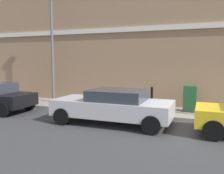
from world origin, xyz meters
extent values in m
plane|color=#38383A|center=(0.00, 0.00, 0.00)|extent=(80.00, 80.00, 0.00)
cube|color=gray|center=(2.08, 6.00, 0.07)|extent=(2.24, 30.00, 0.15)
cube|color=#937256|center=(6.79, 4.95, 3.50)|extent=(7.17, 13.89, 7.00)
cube|color=silver|center=(3.16, 4.95, 3.97)|extent=(0.12, 13.89, 0.24)
cylinder|color=black|center=(-1.09, -1.07, 0.32)|extent=(0.24, 0.65, 0.64)
cylinder|color=black|center=(0.53, -1.03, 0.32)|extent=(0.24, 0.65, 0.64)
cube|color=#B7B7BC|center=(-0.34, 2.51, 0.62)|extent=(1.86, 4.51, 0.60)
cube|color=#2D333D|center=(-0.34, 2.30, 1.11)|extent=(1.62, 2.08, 0.42)
cylinder|color=black|center=(-1.22, 4.20, 0.32)|extent=(0.23, 0.64, 0.64)
cylinder|color=black|center=(0.50, 4.21, 0.32)|extent=(0.23, 0.64, 0.64)
cylinder|color=black|center=(-1.18, 0.81, 0.32)|extent=(0.23, 0.64, 0.64)
cylinder|color=black|center=(0.53, 0.83, 0.32)|extent=(0.23, 0.64, 0.64)
cylinder|color=black|center=(-1.10, 7.21, 0.32)|extent=(0.24, 0.65, 0.64)
cylinder|color=black|center=(0.52, 7.25, 0.32)|extent=(0.24, 0.65, 0.64)
cube|color=#1E4C28|center=(2.32, -0.12, 0.72)|extent=(0.40, 0.55, 1.15)
cube|color=#333333|center=(2.32, -0.12, 0.19)|extent=(0.46, 0.61, 0.08)
cylinder|color=black|center=(2.42, 1.61, 0.62)|extent=(0.12, 0.12, 0.95)
sphere|color=black|center=(2.42, 1.61, 1.12)|extent=(0.14, 0.14, 0.14)
cylinder|color=#59595B|center=(2.19, 6.98, 2.90)|extent=(0.14, 0.14, 5.50)
camera|label=1|loc=(-8.89, -0.92, 2.43)|focal=39.33mm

